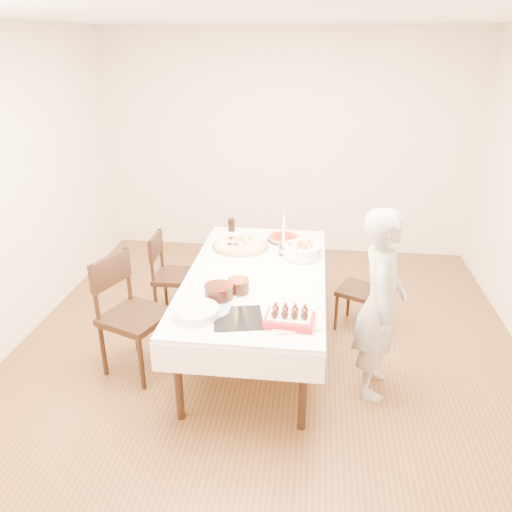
# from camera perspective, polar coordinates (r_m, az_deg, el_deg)

# --- Properties ---
(floor) EXTENTS (5.00, 5.00, 0.00)m
(floor) POSITION_cam_1_polar(r_m,az_deg,el_deg) (4.45, 1.13, -11.39)
(floor) COLOR brown
(floor) RESTS_ON ground
(wall_back) EXTENTS (4.50, 0.04, 2.70)m
(wall_back) POSITION_cam_1_polar(r_m,az_deg,el_deg) (6.26, 3.63, 12.48)
(wall_back) COLOR #F4E5CD
(wall_back) RESTS_ON floor
(wall_front) EXTENTS (4.50, 0.04, 2.70)m
(wall_front) POSITION_cam_1_polar(r_m,az_deg,el_deg) (1.69, -7.86, -22.19)
(wall_front) COLOR #F4E5CD
(wall_front) RESTS_ON floor
(ceiling) EXTENTS (5.00, 5.00, 0.00)m
(ceiling) POSITION_cam_1_polar(r_m,az_deg,el_deg) (3.65, 1.51, 25.91)
(ceiling) COLOR white
(ceiling) RESTS_ON wall_back
(dining_table) EXTENTS (1.48, 2.30, 0.75)m
(dining_table) POSITION_cam_1_polar(r_m,az_deg,el_deg) (4.35, 0.00, -6.48)
(dining_table) COLOR white
(dining_table) RESTS_ON floor
(chair_right_savory) EXTENTS (0.53, 0.53, 0.78)m
(chair_right_savory) POSITION_cam_1_polar(r_m,az_deg,el_deg) (4.77, 11.77, -3.90)
(chair_right_savory) COLOR black
(chair_right_savory) RESTS_ON floor
(chair_left_savory) EXTENTS (0.45, 0.45, 0.86)m
(chair_left_savory) POSITION_cam_1_polar(r_m,az_deg,el_deg) (4.92, -9.09, -2.29)
(chair_left_savory) COLOR black
(chair_left_savory) RESTS_ON floor
(chair_left_dessert) EXTENTS (0.66, 0.66, 0.99)m
(chair_left_dessert) POSITION_cam_1_polar(r_m,az_deg,el_deg) (4.15, -13.61, -6.80)
(chair_left_dessert) COLOR black
(chair_left_dessert) RESTS_ON floor
(person) EXTENTS (0.42, 0.58, 1.50)m
(person) POSITION_cam_1_polar(r_m,az_deg,el_deg) (3.82, 14.00, -5.40)
(person) COLOR #9E9A95
(person) RESTS_ON floor
(pizza_white) EXTENTS (0.59, 0.59, 0.04)m
(pizza_white) POSITION_cam_1_polar(r_m,az_deg,el_deg) (4.68, -1.78, 1.25)
(pizza_white) COLOR beige
(pizza_white) RESTS_ON dining_table
(pizza_pepperoni) EXTENTS (0.43, 0.43, 0.04)m
(pizza_pepperoni) POSITION_cam_1_polar(r_m,az_deg,el_deg) (4.86, 3.16, 2.07)
(pizza_pepperoni) COLOR red
(pizza_pepperoni) RESTS_ON dining_table
(red_placemat) EXTENTS (0.27, 0.27, 0.01)m
(red_placemat) POSITION_cam_1_polar(r_m,az_deg,el_deg) (4.74, 5.83, 1.13)
(red_placemat) COLOR #B21E1E
(red_placemat) RESTS_ON dining_table
(pasta_bowl) EXTENTS (0.44, 0.44, 0.11)m
(pasta_bowl) POSITION_cam_1_polar(r_m,az_deg,el_deg) (4.47, 5.28, 0.58)
(pasta_bowl) COLOR white
(pasta_bowl) RESTS_ON dining_table
(taper_candle) EXTENTS (0.11, 0.11, 0.39)m
(taper_candle) POSITION_cam_1_polar(r_m,az_deg,el_deg) (4.46, 3.17, 2.42)
(taper_candle) COLOR white
(taper_candle) RESTS_ON dining_table
(shaker_pair) EXTENTS (0.09, 0.09, 0.08)m
(shaker_pair) POSITION_cam_1_polar(r_m,az_deg,el_deg) (4.58, 2.70, 0.93)
(shaker_pair) COLOR white
(shaker_pair) RESTS_ON dining_table
(cola_glass) EXTENTS (0.09, 0.09, 0.13)m
(cola_glass) POSITION_cam_1_polar(r_m,az_deg,el_deg) (5.08, -2.82, 3.58)
(cola_glass) COLOR black
(cola_glass) RESTS_ON dining_table
(layer_cake) EXTENTS (0.31, 0.31, 0.11)m
(layer_cake) POSITION_cam_1_polar(r_m,az_deg,el_deg) (3.76, -4.27, -4.13)
(layer_cake) COLOR black
(layer_cake) RESTS_ON dining_table
(cake_board) EXTENTS (0.40, 0.40, 0.01)m
(cake_board) POSITION_cam_1_polar(r_m,az_deg,el_deg) (3.53, -2.07, -7.15)
(cake_board) COLOR black
(cake_board) RESTS_ON dining_table
(birthday_cake) EXTENTS (0.21, 0.21, 0.16)m
(birthday_cake) POSITION_cam_1_polar(r_m,az_deg,el_deg) (3.83, -2.04, -2.92)
(birthday_cake) COLOR #3B2110
(birthday_cake) RESTS_ON dining_table
(strawberry_box) EXTENTS (0.35, 0.25, 0.08)m
(strawberry_box) POSITION_cam_1_polar(r_m,az_deg,el_deg) (3.45, 3.86, -7.13)
(strawberry_box) COLOR red
(strawberry_box) RESTS_ON dining_table
(box_lid) EXTENTS (0.38, 0.31, 0.03)m
(box_lid) POSITION_cam_1_polar(r_m,az_deg,el_deg) (3.47, 4.35, -7.83)
(box_lid) COLOR beige
(box_lid) RESTS_ON dining_table
(plate_stack) EXTENTS (0.36, 0.36, 0.07)m
(plate_stack) POSITION_cam_1_polar(r_m,az_deg,el_deg) (3.57, -6.82, -6.36)
(plate_stack) COLOR white
(plate_stack) RESTS_ON dining_table
(china_plate) EXTENTS (0.32, 0.32, 0.01)m
(china_plate) POSITION_cam_1_polar(r_m,az_deg,el_deg) (3.65, -5.43, -6.03)
(china_plate) COLOR white
(china_plate) RESTS_ON dining_table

